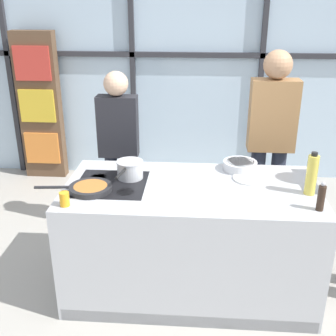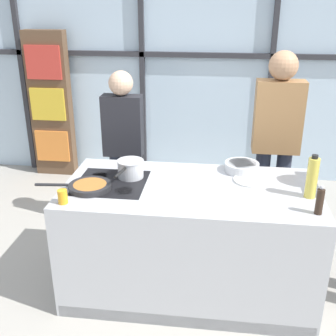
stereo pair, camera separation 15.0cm
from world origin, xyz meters
name	(u,v)px [view 1 (the left image)]	position (x,y,z in m)	size (l,w,h in m)	color
ground_plane	(189,285)	(0.00, 0.00, 0.00)	(18.00, 18.00, 0.00)	#ADA89E
back_window_wall	(196,66)	(0.00, 2.34, 1.40)	(6.40, 0.10, 2.80)	silver
bookshelf	(40,107)	(-1.92, 2.15, 0.91)	(0.51, 0.19, 1.82)	brown
demo_island	(190,239)	(0.00, 0.00, 0.45)	(1.88, 0.93, 0.90)	#B7BABF
spectator_far_left	(119,143)	(-0.70, 0.87, 0.92)	(0.37, 0.22, 1.58)	#232838
spectator_center_left	(271,135)	(0.70, 0.87, 1.03)	(0.42, 0.25, 1.78)	#232838
frying_pan	(89,188)	(-0.73, -0.13, 0.92)	(0.56, 0.31, 0.04)	#232326
saucepan	(130,169)	(-0.47, 0.12, 0.97)	(0.21, 0.38, 0.14)	silver
white_plate	(250,178)	(0.44, 0.16, 0.90)	(0.26, 0.26, 0.01)	white
mixing_bowl	(240,165)	(0.38, 0.34, 0.94)	(0.27, 0.27, 0.07)	silver
oil_bottle	(312,175)	(0.84, -0.06, 1.04)	(0.08, 0.08, 0.31)	#E0CC4C
pepper_grinder	(321,197)	(0.85, -0.30, 0.99)	(0.05, 0.05, 0.20)	#332319
juice_glass_near	(64,199)	(-0.84, -0.37, 0.94)	(0.07, 0.07, 0.10)	orange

